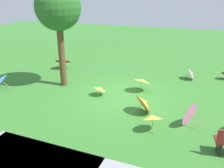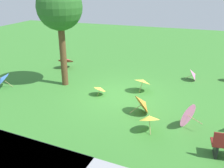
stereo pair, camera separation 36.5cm
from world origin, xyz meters
name	(u,v)px [view 1 (the left image)]	position (x,y,z in m)	size (l,w,h in m)	color
ground	(121,96)	(0.00, 0.00, 0.00)	(40.00, 40.00, 0.00)	#387A2D
shade_tree	(58,9)	(3.13, -0.38, 3.74)	(2.12, 2.12, 4.87)	brown
parasol_yellow_0	(100,89)	(0.94, 0.23, 0.33)	(0.78, 0.78, 0.50)	tan
parasol_yellow_1	(152,117)	(-1.80, 2.43, 0.51)	(0.95, 0.95, 0.75)	tan
parasol_pink_0	(188,113)	(-2.97, 1.65, 0.46)	(0.93, 0.96, 0.93)	tan
parasol_red_0	(63,60)	(4.43, -2.77, 0.51)	(1.13, 1.11, 0.80)	tan
parasol_yellow_2	(142,81)	(-0.81, -0.83, 0.54)	(1.06, 1.05, 0.78)	tan
parasol_pink_1	(192,74)	(-3.05, -3.19, 0.32)	(0.70, 0.73, 0.65)	tan
parasol_orange_0	(145,103)	(-1.32, 1.22, 0.42)	(1.01, 1.06, 0.84)	tan
parasol_blue_2	(0,80)	(5.83, 1.03, 0.46)	(1.01, 1.05, 0.80)	tan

